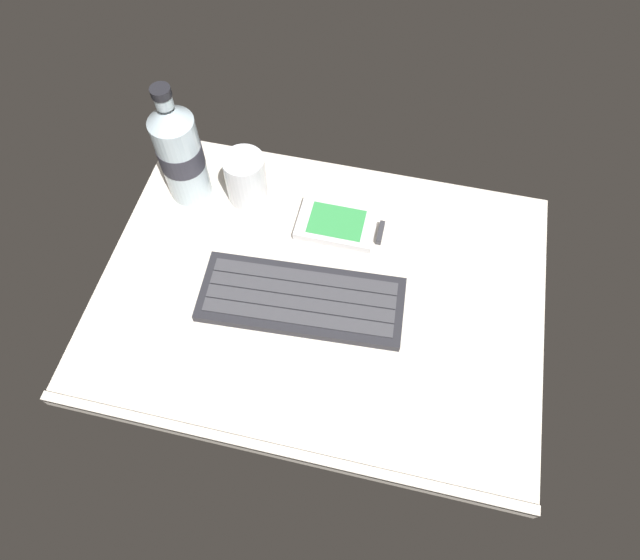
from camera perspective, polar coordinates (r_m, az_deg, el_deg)
name	(u,v)px	position (r cm, az deg, el deg)	size (l,w,h in cm)	color
ground_plane	(320,295)	(80.73, -0.04, -1.54)	(64.00, 48.00, 2.80)	beige
keyboard	(301,299)	(78.41, -1.93, -2.00)	(29.63, 12.79, 1.70)	#232328
handheld_device	(341,225)	(85.27, 2.15, 5.72)	(12.83, 7.67, 1.50)	silver
juice_cup	(246,180)	(87.26, -7.66, 10.23)	(6.40, 6.40, 8.50)	silver
water_bottle	(180,152)	(85.93, -14.33, 12.75)	(6.73, 6.73, 20.80)	silver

